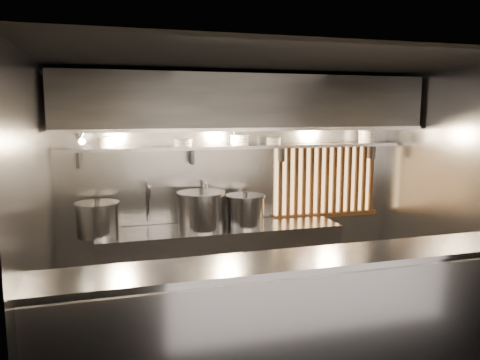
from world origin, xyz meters
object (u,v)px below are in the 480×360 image
heat_lamp (79,136)px  stock_pot_right (245,210)px  stock_pot_mid (201,210)px  stock_pot_left (98,219)px  pendant_bulb (234,141)px

heat_lamp → stock_pot_right: size_ratio=0.69×
stock_pot_right → heat_lamp: bearing=-172.5°
heat_lamp → stock_pot_right: bearing=7.5°
heat_lamp → stock_pot_mid: size_ratio=0.46×
stock_pot_mid → stock_pot_right: size_ratio=1.49×
stock_pot_left → stock_pot_right: 1.76m
pendant_bulb → stock_pot_right: bearing=-40.4°
stock_pot_mid → heat_lamp: bearing=-168.6°
heat_lamp → stock_pot_mid: 1.67m
heat_lamp → stock_pot_left: heat_lamp is taller
pendant_bulb → stock_pot_right: pendant_bulb is taller
stock_pot_mid → pendant_bulb: bearing=9.7°
pendant_bulb → stock_pot_left: pendant_bulb is taller
heat_lamp → stock_pot_left: size_ratio=0.52×
pendant_bulb → stock_pot_left: size_ratio=0.28×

